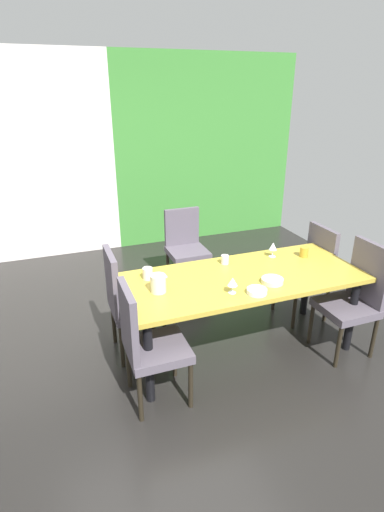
{
  "coord_description": "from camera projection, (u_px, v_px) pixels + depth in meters",
  "views": [
    {
      "loc": [
        -0.91,
        -2.76,
        2.23
      ],
      "look_at": [
        0.22,
        0.28,
        0.85
      ],
      "focal_mm": 28.0,
      "sensor_mm": 36.0,
      "label": 1
    }
  ],
  "objects": [
    {
      "name": "wine_glass_near_shelf",
      "position": [
        273.0,
        247.0,
        3.72
      ],
      "size": [
        0.07,
        0.07,
        0.14
      ],
      "color": "silver",
      "rests_on": "dining_table"
    },
    {
      "name": "serving_bowl_near_window",
      "position": [
        257.0,
        291.0,
        3.09
      ],
      "size": [
        0.16,
        0.16,
        0.04
      ],
      "primitive_type": "cylinder",
      "color": "white",
      "rests_on": "dining_table"
    },
    {
      "name": "cup_west",
      "position": [
        148.0,
        273.0,
        3.31
      ],
      "size": [
        0.08,
        0.08,
        0.1
      ],
      "primitive_type": "cylinder",
      "color": "silver",
      "rests_on": "dining_table"
    },
    {
      "name": "garden_window_panel",
      "position": [
        206.0,
        150.0,
        5.99
      ],
      "size": [
        2.79,
        0.1,
        2.69
      ],
      "primitive_type": "cube",
      "color": "#397D31",
      "rests_on": "ground_plane"
    },
    {
      "name": "serving_bowl_south",
      "position": [
        272.0,
        281.0,
        3.25
      ],
      "size": [
        0.18,
        0.18,
        0.04
      ],
      "primitive_type": "cylinder",
      "color": "beige",
      "rests_on": "dining_table"
    },
    {
      "name": "back_panel_interior",
      "position": [
        1.0,
        162.0,
        5.07
      ],
      "size": [
        2.89,
        0.1,
        2.69
      ],
      "primitive_type": "cube",
      "color": "silver",
      "rests_on": "ground_plane"
    },
    {
      "name": "chair_right_far",
      "position": [
        310.0,
        268.0,
        4.05
      ],
      "size": [
        0.44,
        0.44,
        0.95
      ],
      "rotation": [
        0.0,
        0.0,
        1.57
      ],
      "color": "#524B56",
      "rests_on": "ground_plane"
    },
    {
      "name": "wine_glass_north",
      "position": [
        233.0,
        282.0,
        3.06
      ],
      "size": [
        0.08,
        0.08,
        0.13
      ],
      "color": "silver",
      "rests_on": "dining_table"
    },
    {
      "name": "chair_head_far",
      "position": [
        185.0,
        244.0,
        4.7
      ],
      "size": [
        0.44,
        0.45,
        0.92
      ],
      "rotation": [
        0.0,
        0.0,
        3.14
      ],
      "color": "#524B56",
      "rests_on": "ground_plane"
    },
    {
      "name": "cup_corner",
      "position": [
        225.0,
        260.0,
        3.6
      ],
      "size": [
        0.07,
        0.07,
        0.08
      ],
      "primitive_type": "cylinder",
      "color": "silver",
      "rests_on": "dining_table"
    },
    {
      "name": "cup_east",
      "position": [
        304.0,
        252.0,
        3.74
      ],
      "size": [
        0.08,
        0.08,
        0.09
      ],
      "primitive_type": "cylinder",
      "color": "#B18A28",
      "rests_on": "dining_table"
    },
    {
      "name": "chair_left_far",
      "position": [
        127.0,
        299.0,
        3.44
      ],
      "size": [
        0.44,
        0.44,
        0.99
      ],
      "rotation": [
        0.0,
        0.0,
        -1.57
      ],
      "color": "#524B56",
      "rests_on": "ground_plane"
    },
    {
      "name": "chair_left_near",
      "position": [
        146.0,
        341.0,
        2.88
      ],
      "size": [
        0.44,
        0.44,
        0.98
      ],
      "rotation": [
        0.0,
        0.0,
        -1.57
      ],
      "color": "#524B56",
      "rests_on": "ground_plane"
    },
    {
      "name": "pitcher_center",
      "position": [
        158.0,
        283.0,
        3.09
      ],
      "size": [
        0.14,
        0.12,
        0.14
      ],
      "color": "silver",
      "rests_on": "dining_table"
    },
    {
      "name": "dining_table",
      "position": [
        243.0,
        284.0,
        3.41
      ],
      "size": [
        2.06,
        0.87,
        0.75
      ],
      "color": "#B29733",
      "rests_on": "ground_plane"
    },
    {
      "name": "ground_plane",
      "position": [
        179.0,
        360.0,
        3.55
      ],
      "size": [
        5.67,
        5.91,
        0.02
      ],
      "primitive_type": "cube",
      "color": "black"
    },
    {
      "name": "chair_right_near",
      "position": [
        355.0,
        295.0,
        3.49
      ],
      "size": [
        0.44,
        0.44,
        1.02
      ],
      "rotation": [
        0.0,
        0.0,
        1.57
      ],
      "color": "#524B56",
      "rests_on": "ground_plane"
    }
  ]
}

